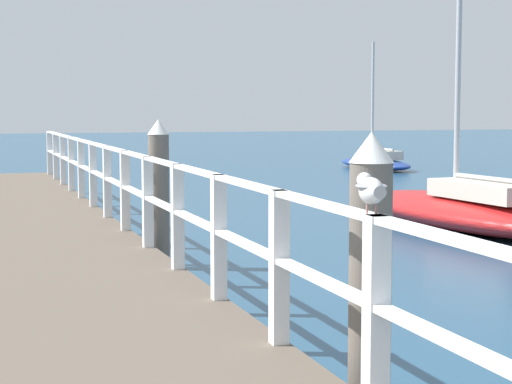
# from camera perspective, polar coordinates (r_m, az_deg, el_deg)

# --- Properties ---
(pier_deck) EXTENTS (2.63, 23.90, 0.48)m
(pier_deck) POSITION_cam_1_polar(r_m,az_deg,el_deg) (12.59, -13.70, -3.66)
(pier_deck) COLOR brown
(pier_deck) RESTS_ON ground_plane
(pier_railing) EXTENTS (0.12, 22.42, 1.10)m
(pier_railing) POSITION_cam_1_polar(r_m,az_deg,el_deg) (12.63, -8.20, 0.66)
(pier_railing) COLOR white
(pier_railing) RESTS_ON pier_deck
(dock_piling_near) EXTENTS (0.29, 0.29, 2.01)m
(dock_piling_near) POSITION_cam_1_polar(r_m,az_deg,el_deg) (6.00, 7.15, -5.77)
(dock_piling_near) COLOR #6B6056
(dock_piling_near) RESTS_ON ground_plane
(dock_piling_far) EXTENTS (0.29, 0.29, 2.01)m
(dock_piling_far) POSITION_cam_1_polar(r_m,az_deg,el_deg) (12.28, -6.09, -0.11)
(dock_piling_far) COLOR #6B6056
(dock_piling_far) RESTS_ON ground_plane
(seagull_foreground) EXTENTS (0.22, 0.47, 0.21)m
(seagull_foreground) POSITION_cam_1_polar(r_m,az_deg,el_deg) (5.03, 7.20, 0.18)
(seagull_foreground) COLOR white
(seagull_foreground) RESTS_ON pier_railing
(boat_0) EXTENTS (1.70, 4.37, 4.47)m
(boat_0) POSITION_cam_1_polar(r_m,az_deg,el_deg) (32.37, 7.50, 1.89)
(boat_0) COLOR navy
(boat_0) RESTS_ON ground_plane
(boat_3) EXTENTS (2.52, 6.45, 6.48)m
(boat_3) POSITION_cam_1_polar(r_m,az_deg,el_deg) (16.68, 13.11, -1.04)
(boat_3) COLOR red
(boat_3) RESTS_ON ground_plane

